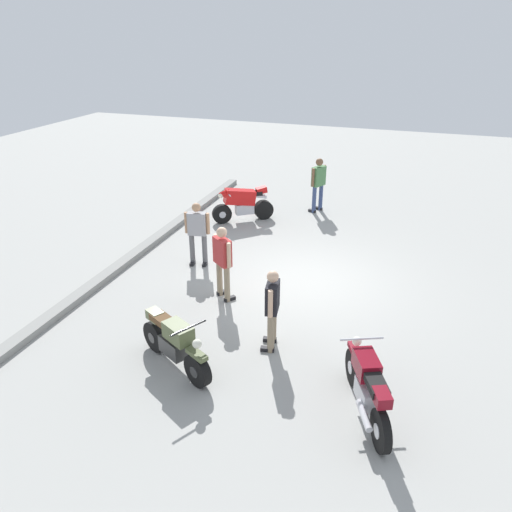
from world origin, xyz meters
TOP-DOWN VIEW (x-y plane):
  - ground_plane at (0.00, 0.00)m, footprint 40.00×40.00m
  - curb_edge at (0.00, 4.60)m, footprint 14.00×0.30m
  - motorcycle_red_sportbike at (3.29, 2.82)m, footprint 1.30×1.69m
  - motorcycle_olive_vintage at (-3.93, 1.42)m, footprint 1.10×1.78m
  - motorcycle_maroon_cruiser at (-4.03, -1.96)m, footprint 1.96×1.00m
  - person_in_gray_shirt at (0.03, 2.81)m, footprint 0.38×0.65m
  - person_in_black_shirt at (-2.81, -0.03)m, footprint 0.64×0.37m
  - person_in_green_shirt at (4.92, 0.81)m, footprint 0.65×0.47m
  - person_in_red_shirt at (-1.38, 1.54)m, footprint 0.52×0.58m

SIDE VIEW (x-z plane):
  - ground_plane at x=0.00m, z-range 0.00..0.00m
  - curb_edge at x=0.00m, z-range 0.00..0.15m
  - motorcycle_olive_vintage at x=-3.93m, z-range -0.05..1.02m
  - motorcycle_maroon_cruiser at x=-4.03m, z-range -0.02..1.06m
  - motorcycle_red_sportbike at x=3.29m, z-range 0.02..1.17m
  - person_in_black_shirt at x=-2.81m, z-range 0.10..1.72m
  - person_in_gray_shirt at x=0.03m, z-range 0.11..1.76m
  - person_in_red_shirt at x=-1.38m, z-range 0.13..1.84m
  - person_in_green_shirt at x=4.92m, z-range 0.14..1.91m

